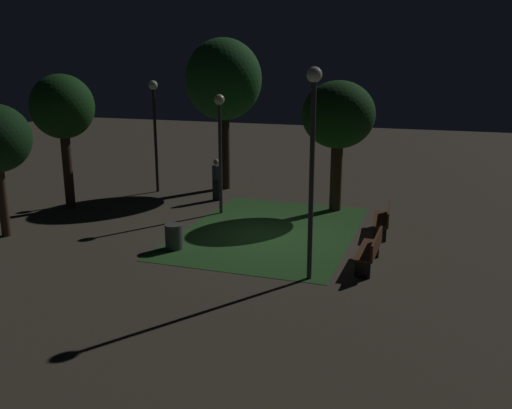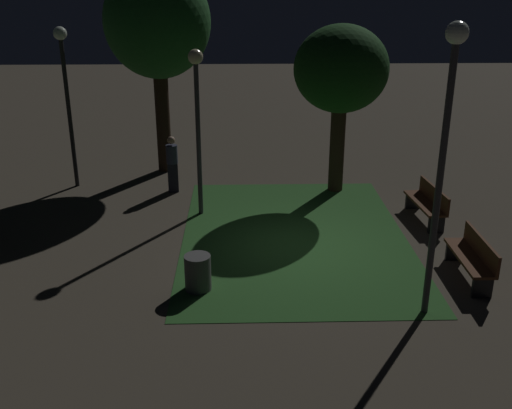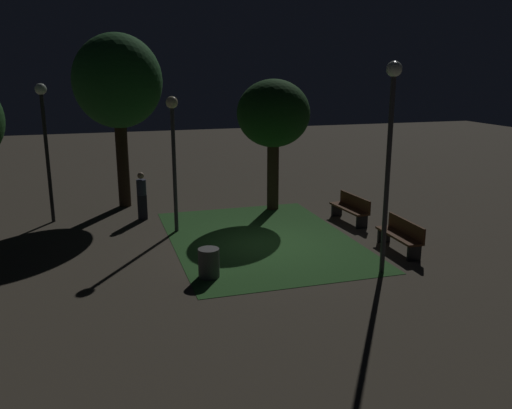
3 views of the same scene
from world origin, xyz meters
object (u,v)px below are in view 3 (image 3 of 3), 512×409
bench_by_lamp (401,234)px  pedestrian (142,195)px  tree_lawn_side (273,115)px  bench_lawn_edge (351,208)px  tree_left_canopy (118,83)px  lamp_post_plaza_west (45,129)px  lamp_post_plaza_east (390,136)px  trash_bin (209,263)px  lamp_post_near_wall (173,140)px

bench_by_lamp → pedestrian: size_ratio=1.12×
bench_by_lamp → tree_lawn_side: 6.38m
bench_lawn_edge → tree_lawn_side: tree_lawn_side is taller
bench_lawn_edge → tree_left_canopy: 9.15m
tree_lawn_side → bench_lawn_edge: bearing=-139.6°
lamp_post_plaza_west → pedestrian: lamp_post_plaza_west is taller
tree_left_canopy → bench_by_lamp: bearing=-136.3°
bench_lawn_edge → pedestrian: size_ratio=1.14×
lamp_post_plaza_east → trash_bin: lamp_post_plaza_east is taller
bench_by_lamp → tree_left_canopy: tree_left_canopy is taller
bench_lawn_edge → pedestrian: bearing=70.8°
bench_by_lamp → bench_lawn_edge: (3.05, 0.00, 0.00)m
tree_left_canopy → pedestrian: 4.15m
tree_left_canopy → lamp_post_near_wall: 4.25m
bench_lawn_edge → lamp_post_near_wall: 6.20m
bench_lawn_edge → lamp_post_plaza_west: (2.86, 9.45, 2.57)m
bench_by_lamp → lamp_post_near_wall: lamp_post_near_wall is taller
bench_lawn_edge → bench_by_lamp: bearing=-180.0°
tree_left_canopy → trash_bin: bearing=-168.8°
tree_lawn_side → lamp_post_plaza_west: bearing=85.8°
lamp_post_plaza_east → lamp_post_near_wall: size_ratio=1.23×
tree_lawn_side → lamp_post_plaza_west: size_ratio=1.02×
bench_by_lamp → lamp_post_plaza_east: lamp_post_plaza_east is taller
bench_by_lamp → trash_bin: (-0.34, 5.51, -0.12)m
lamp_post_near_wall → tree_lawn_side: bearing=-65.4°
pedestrian → lamp_post_plaza_east: bearing=-141.7°
tree_left_canopy → lamp_post_plaza_east: size_ratio=1.20×
bench_by_lamp → lamp_post_plaza_east: 3.47m
lamp_post_plaza_west → trash_bin: (-6.25, -3.94, -2.69)m
pedestrian → bench_lawn_edge: bearing=-109.2°
trash_bin → tree_lawn_side: bearing=-32.0°
lamp_post_plaza_west → trash_bin: size_ratio=6.19×
lamp_post_near_wall → trash_bin: (-3.98, -0.19, -2.49)m
lamp_post_plaza_west → lamp_post_near_wall: lamp_post_plaza_west is taller
trash_bin → bench_by_lamp: bearing=-86.4°
bench_lawn_edge → trash_bin: bench_lawn_edge is taller
tree_left_canopy → bench_lawn_edge: bearing=-121.4°
lamp_post_plaza_east → lamp_post_plaza_west: (7.20, 8.12, -0.36)m
lamp_post_plaza_west → bench_lawn_edge: bearing=-106.8°
bench_by_lamp → lamp_post_near_wall: bearing=57.4°
bench_by_lamp → lamp_post_plaza_west: size_ratio=0.40×
bench_lawn_edge → pedestrian: 6.97m
tree_left_canopy → tree_lawn_side: tree_left_canopy is taller
tree_left_canopy → pedestrian: bearing=-167.2°
bench_by_lamp → bench_lawn_edge: bearing=0.0°
bench_by_lamp → pedestrian: bearing=50.9°
trash_bin → pedestrian: 5.80m
bench_by_lamp → lamp_post_near_wall: (3.64, 5.70, 2.37)m
tree_lawn_side → lamp_post_plaza_west: (0.56, 7.49, -0.31)m
tree_lawn_side → lamp_post_plaza_east: size_ratio=0.90×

